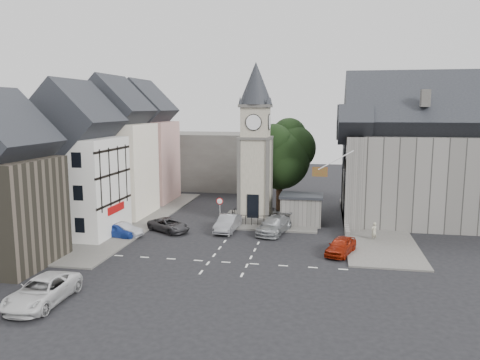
% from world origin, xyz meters
% --- Properties ---
extents(ground, '(120.00, 120.00, 0.00)m').
position_xyz_m(ground, '(0.00, 0.00, 0.00)').
color(ground, black).
rests_on(ground, ground).
extents(pavement_west, '(6.00, 30.00, 0.14)m').
position_xyz_m(pavement_west, '(-12.50, 6.00, 0.07)').
color(pavement_west, '#595651').
rests_on(pavement_west, ground).
extents(pavement_east, '(6.00, 26.00, 0.14)m').
position_xyz_m(pavement_east, '(12.00, 8.00, 0.07)').
color(pavement_east, '#595651').
rests_on(pavement_east, ground).
extents(central_island, '(10.00, 8.00, 0.16)m').
position_xyz_m(central_island, '(1.50, 8.00, 0.08)').
color(central_island, '#595651').
rests_on(central_island, ground).
extents(road_markings, '(20.00, 8.00, 0.01)m').
position_xyz_m(road_markings, '(0.00, -5.50, 0.01)').
color(road_markings, silver).
rests_on(road_markings, ground).
extents(clock_tower, '(4.86, 4.86, 16.25)m').
position_xyz_m(clock_tower, '(0.00, 7.99, 8.12)').
color(clock_tower, '#4C4944').
rests_on(clock_tower, ground).
extents(stone_shelter, '(4.30, 3.30, 3.08)m').
position_xyz_m(stone_shelter, '(4.80, 7.50, 1.55)').
color(stone_shelter, slate).
rests_on(stone_shelter, ground).
extents(town_tree, '(7.20, 7.20, 10.80)m').
position_xyz_m(town_tree, '(2.00, 13.00, 6.97)').
color(town_tree, black).
rests_on(town_tree, ground).
extents(warning_sign_post, '(0.70, 0.19, 2.85)m').
position_xyz_m(warning_sign_post, '(-3.20, 5.43, 2.03)').
color(warning_sign_post, black).
rests_on(warning_sign_post, ground).
extents(terrace_pink, '(8.10, 7.60, 12.80)m').
position_xyz_m(terrace_pink, '(-15.50, 16.00, 6.58)').
color(terrace_pink, tan).
rests_on(terrace_pink, ground).
extents(terrace_cream, '(8.10, 7.60, 12.80)m').
position_xyz_m(terrace_cream, '(-15.50, 8.00, 6.58)').
color(terrace_cream, '#EFE4C8').
rests_on(terrace_cream, ground).
extents(terrace_tudor, '(8.10, 7.60, 12.00)m').
position_xyz_m(terrace_tudor, '(-15.50, 0.00, 6.19)').
color(terrace_tudor, silver).
rests_on(terrace_tudor, ground).
extents(backdrop_west, '(20.00, 10.00, 8.00)m').
position_xyz_m(backdrop_west, '(-12.00, 28.00, 4.00)').
color(backdrop_west, '#4C4944').
rests_on(backdrop_west, ground).
extents(east_building, '(14.40, 11.40, 12.60)m').
position_xyz_m(east_building, '(15.59, 11.00, 6.26)').
color(east_building, slate).
rests_on(east_building, ground).
extents(east_boundary_wall, '(0.40, 16.00, 0.90)m').
position_xyz_m(east_boundary_wall, '(9.20, 10.00, 0.45)').
color(east_boundary_wall, slate).
rests_on(east_boundary_wall, ground).
extents(flagpole, '(3.68, 0.10, 2.74)m').
position_xyz_m(flagpole, '(8.00, 4.00, 7.00)').
color(flagpole, white).
rests_on(flagpole, ground).
extents(car_west_blue, '(4.09, 2.21, 1.32)m').
position_xyz_m(car_west_blue, '(-11.50, -0.43, 0.66)').
color(car_west_blue, navy).
rests_on(car_west_blue, ground).
extents(car_west_silver, '(3.91, 2.17, 1.22)m').
position_xyz_m(car_west_silver, '(-11.03, -0.04, 0.61)').
color(car_west_silver, '#ADAFB6').
rests_on(car_west_silver, ground).
extents(car_west_grey, '(4.96, 4.17, 1.26)m').
position_xyz_m(car_west_grey, '(-7.50, 2.33, 0.63)').
color(car_west_grey, '#313033').
rests_on(car_west_grey, ground).
extents(car_island_silver, '(1.98, 4.84, 1.56)m').
position_xyz_m(car_island_silver, '(-1.96, 3.52, 0.78)').
color(car_island_silver, gray).
rests_on(car_island_silver, ground).
extents(car_island_east, '(3.36, 5.77, 1.57)m').
position_xyz_m(car_island_east, '(2.50, 3.58, 0.79)').
color(car_island_east, '#929599').
rests_on(car_island_east, ground).
extents(car_east_red, '(2.95, 4.43, 1.40)m').
position_xyz_m(car_east_red, '(8.50, -1.88, 0.70)').
color(car_east_red, maroon).
rests_on(car_east_red, ground).
extents(van_sw_white, '(2.64, 5.66, 1.57)m').
position_xyz_m(van_sw_white, '(-9.50, -14.97, 0.78)').
color(van_sw_white, silver).
rests_on(van_sw_white, ground).
extents(pedestrian, '(0.73, 0.69, 1.67)m').
position_xyz_m(pedestrian, '(11.50, 2.69, 0.84)').
color(pedestrian, '#AFAA91').
rests_on(pedestrian, ground).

